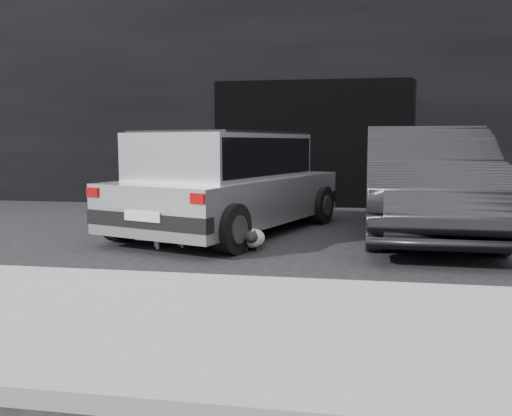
% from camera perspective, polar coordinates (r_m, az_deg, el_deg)
% --- Properties ---
extents(ground, '(80.00, 80.00, 0.00)m').
position_cam_1_polar(ground, '(7.59, -4.20, -3.22)').
color(ground, black).
rests_on(ground, ground).
extents(building_facade, '(34.00, 4.00, 5.00)m').
position_cam_1_polar(building_facade, '(13.32, 6.41, 11.90)').
color(building_facade, black).
rests_on(building_facade, ground).
extents(garage_opening, '(4.00, 0.10, 2.60)m').
position_cam_1_polar(garage_opening, '(11.27, 5.70, 6.72)').
color(garage_opening, black).
rests_on(garage_opening, ground).
extents(curb, '(18.00, 0.25, 0.12)m').
position_cam_1_polar(curb, '(4.89, -0.17, -8.20)').
color(curb, gray).
rests_on(curb, ground).
extents(sidewalk, '(18.00, 2.20, 0.11)m').
position_cam_1_polar(sidewalk, '(3.77, -3.43, -12.96)').
color(sidewalk, gray).
rests_on(sidewalk, ground).
extents(silver_hatchback, '(3.02, 4.40, 1.49)m').
position_cam_1_polar(silver_hatchback, '(8.01, -2.99, 3.18)').
color(silver_hatchback, '#B9BCBE').
rests_on(silver_hatchback, ground).
extents(second_car, '(1.78, 4.80, 1.57)m').
position_cam_1_polar(second_car, '(8.16, 17.36, 2.74)').
color(second_car, black).
rests_on(second_car, ground).
extents(cat_siamese, '(0.35, 0.87, 0.30)m').
position_cam_1_polar(cat_siamese, '(6.82, -0.33, -3.20)').
color(cat_siamese, beige).
rests_on(cat_siamese, ground).
extents(cat_white, '(0.70, 0.51, 0.37)m').
position_cam_1_polar(cat_white, '(7.02, -8.84, -2.62)').
color(cat_white, silver).
rests_on(cat_white, ground).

